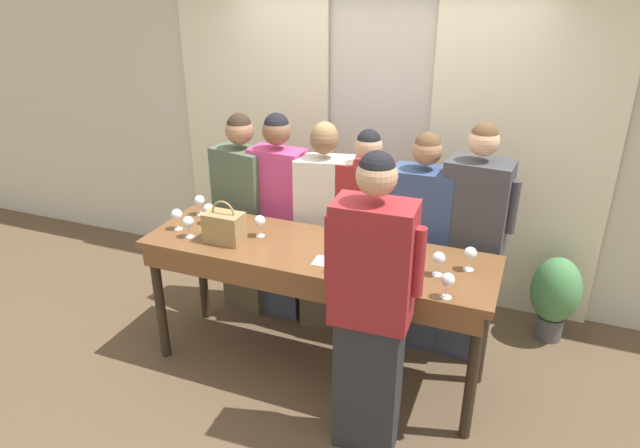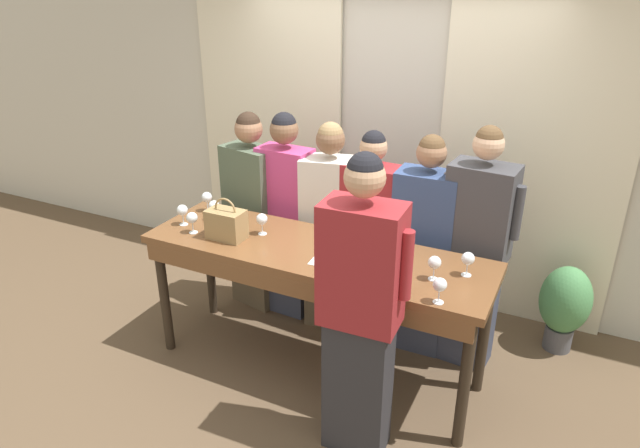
% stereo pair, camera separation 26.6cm
% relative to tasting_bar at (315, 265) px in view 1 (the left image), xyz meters
% --- Properties ---
extents(ground_plane, '(18.00, 18.00, 0.00)m').
position_rel_tasting_bar_xyz_m(ground_plane, '(0.00, 0.02, -0.85)').
color(ground_plane, brown).
extents(wall_back, '(12.00, 0.06, 2.80)m').
position_rel_tasting_bar_xyz_m(wall_back, '(0.00, 1.43, 0.55)').
color(wall_back, beige).
rests_on(wall_back, ground_plane).
extents(curtain_panel_left, '(1.39, 0.03, 2.69)m').
position_rel_tasting_bar_xyz_m(curtain_panel_left, '(-1.13, 1.37, 0.49)').
color(curtain_panel_left, '#EFE5C6').
rests_on(curtain_panel_left, ground_plane).
extents(curtain_panel_right, '(1.39, 0.03, 2.69)m').
position_rel_tasting_bar_xyz_m(curtain_panel_right, '(1.13, 1.37, 0.49)').
color(curtain_panel_right, '#EFE5C6').
rests_on(curtain_panel_right, ground_plane).
extents(tasting_bar, '(2.35, 0.71, 0.96)m').
position_rel_tasting_bar_xyz_m(tasting_bar, '(0.00, 0.00, 0.00)').
color(tasting_bar, brown).
rests_on(tasting_bar, ground_plane).
extents(wine_bottle, '(0.08, 0.08, 0.34)m').
position_rel_tasting_bar_xyz_m(wine_bottle, '(0.32, -0.20, 0.24)').
color(wine_bottle, black).
rests_on(wine_bottle, tasting_bar).
extents(handbag, '(0.26, 0.16, 0.29)m').
position_rel_tasting_bar_xyz_m(handbag, '(-0.62, -0.10, 0.21)').
color(handbag, '#997A4C').
rests_on(handbag, tasting_bar).
extents(wine_glass_front_left, '(0.08, 0.08, 0.15)m').
position_rel_tasting_bar_xyz_m(wine_glass_front_left, '(0.91, -0.27, 0.22)').
color(wine_glass_front_left, white).
rests_on(wine_glass_front_left, tasting_bar).
extents(wine_glass_front_mid, '(0.08, 0.08, 0.15)m').
position_rel_tasting_bar_xyz_m(wine_glass_front_mid, '(0.23, 0.29, 0.22)').
color(wine_glass_front_mid, white).
rests_on(wine_glass_front_mid, tasting_bar).
extents(wine_glass_front_right, '(0.08, 0.08, 0.15)m').
position_rel_tasting_bar_xyz_m(wine_glass_front_right, '(0.98, 0.10, 0.22)').
color(wine_glass_front_right, white).
rests_on(wine_glass_front_right, tasting_bar).
extents(wine_glass_center_left, '(0.08, 0.08, 0.15)m').
position_rel_tasting_bar_xyz_m(wine_glass_center_left, '(0.49, -0.18, 0.22)').
color(wine_glass_center_left, white).
rests_on(wine_glass_center_left, tasting_bar).
extents(wine_glass_center_mid, '(0.08, 0.08, 0.15)m').
position_rel_tasting_bar_xyz_m(wine_glass_center_mid, '(0.63, -0.22, 0.22)').
color(wine_glass_center_mid, white).
rests_on(wine_glass_center_mid, tasting_bar).
extents(wine_glass_center_right, '(0.08, 0.08, 0.15)m').
position_rel_tasting_bar_xyz_m(wine_glass_center_right, '(-1.02, -0.05, 0.22)').
color(wine_glass_center_right, white).
rests_on(wine_glass_center_right, tasting_bar).
extents(wine_glass_back_left, '(0.08, 0.08, 0.15)m').
position_rel_tasting_bar_xyz_m(wine_glass_back_left, '(-0.88, -0.13, 0.22)').
color(wine_glass_back_left, white).
rests_on(wine_glass_back_left, tasting_bar).
extents(wine_glass_back_mid, '(0.08, 0.08, 0.15)m').
position_rel_tasting_bar_xyz_m(wine_glass_back_mid, '(-1.02, 0.24, 0.22)').
color(wine_glass_back_mid, white).
rests_on(wine_glass_back_mid, tasting_bar).
extents(wine_glass_back_right, '(0.08, 0.08, 0.15)m').
position_rel_tasting_bar_xyz_m(wine_glass_back_right, '(0.81, -0.03, 0.22)').
color(wine_glass_back_right, white).
rests_on(wine_glass_back_right, tasting_bar).
extents(wine_glass_near_host, '(0.08, 0.08, 0.15)m').
position_rel_tasting_bar_xyz_m(wine_glass_near_host, '(-0.43, 0.07, 0.22)').
color(wine_glass_near_host, white).
rests_on(wine_glass_near_host, tasting_bar).
extents(wine_glass_by_bottle, '(0.08, 0.08, 0.15)m').
position_rel_tasting_bar_xyz_m(wine_glass_by_bottle, '(-0.87, 0.12, 0.22)').
color(wine_glass_by_bottle, white).
rests_on(wine_glass_by_bottle, tasting_bar).
extents(napkin, '(0.15, 0.15, 0.00)m').
position_rel_tasting_bar_xyz_m(napkin, '(0.12, -0.12, 0.11)').
color(napkin, white).
rests_on(napkin, tasting_bar).
extents(guest_olive_jacket, '(0.56, 0.35, 1.66)m').
position_rel_tasting_bar_xyz_m(guest_olive_jacket, '(-0.86, 0.61, -0.01)').
color(guest_olive_jacket, brown).
rests_on(guest_olive_jacket, ground_plane).
extents(guest_pink_top, '(0.53, 0.24, 1.69)m').
position_rel_tasting_bar_xyz_m(guest_pink_top, '(-0.55, 0.61, 0.03)').
color(guest_pink_top, '#383D51').
rests_on(guest_pink_top, ground_plane).
extents(guest_cream_sweater, '(0.54, 0.34, 1.66)m').
position_rel_tasting_bar_xyz_m(guest_cream_sweater, '(-0.17, 0.61, -0.01)').
color(guest_cream_sweater, brown).
rests_on(guest_cream_sweater, ground_plane).
extents(guest_striped_shirt, '(0.56, 0.26, 1.64)m').
position_rel_tasting_bar_xyz_m(guest_striped_shirt, '(0.16, 0.61, -0.02)').
color(guest_striped_shirt, brown).
rests_on(guest_striped_shirt, ground_plane).
extents(guest_navy_coat, '(0.55, 0.28, 1.66)m').
position_rel_tasting_bar_xyz_m(guest_navy_coat, '(0.57, 0.61, -0.02)').
color(guest_navy_coat, '#383D51').
rests_on(guest_navy_coat, ground_plane).
extents(guest_beige_cap, '(0.54, 0.31, 1.76)m').
position_rel_tasting_bar_xyz_m(guest_beige_cap, '(0.93, 0.61, 0.03)').
color(guest_beige_cap, '#383D51').
rests_on(guest_beige_cap, ground_plane).
extents(host_pouring, '(0.54, 0.28, 1.85)m').
position_rel_tasting_bar_xyz_m(host_pouring, '(0.54, -0.52, 0.09)').
color(host_pouring, '#28282D').
rests_on(host_pouring, ground_plane).
extents(potted_plant, '(0.37, 0.37, 0.69)m').
position_rel_tasting_bar_xyz_m(potted_plant, '(1.55, 1.04, -0.46)').
color(potted_plant, '#4C4C51').
rests_on(potted_plant, ground_plane).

